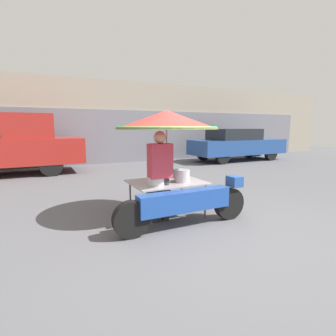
# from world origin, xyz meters

# --- Properties ---
(ground_plane) EXTENTS (36.00, 36.00, 0.00)m
(ground_plane) POSITION_xyz_m (0.00, 0.00, 0.00)
(ground_plane) COLOR #56565B
(shopfront_building) EXTENTS (28.00, 2.06, 3.55)m
(shopfront_building) POSITION_xyz_m (0.00, 9.18, 1.76)
(shopfront_building) COLOR gray
(shopfront_building) RESTS_ON ground
(vendor_motorcycle_cart) EXTENTS (2.31, 1.76, 1.86)m
(vendor_motorcycle_cart) POSITION_xyz_m (-0.27, 0.79, 1.41)
(vendor_motorcycle_cart) COLOR black
(vendor_motorcycle_cart) RESTS_ON ground
(vendor_person) EXTENTS (0.38, 0.22, 1.51)m
(vendor_person) POSITION_xyz_m (-0.51, 0.67, 0.84)
(vendor_person) COLOR #2D2D33
(vendor_person) RESTS_ON ground
(parked_car) EXTENTS (4.61, 1.69, 1.49)m
(parked_car) POSITION_xyz_m (6.13, 6.39, 0.77)
(parked_car) COLOR black
(parked_car) RESTS_ON ground
(potted_plant) EXTENTS (0.66, 0.66, 0.83)m
(potted_plant) POSITION_xyz_m (8.56, 7.41, 0.46)
(potted_plant) COLOR #2D2D33
(potted_plant) RESTS_ON ground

